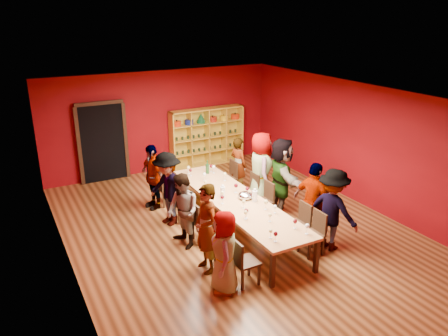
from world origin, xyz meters
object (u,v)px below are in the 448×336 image
Objects in this scene: chair_person_left_1 at (223,242)px; chair_person_right_4 at (230,175)px; chair_person_left_3 at (180,201)px; person_right_2 at (281,177)px; wine_bottle at (207,168)px; tasting_table at (236,201)px; person_left_0 at (224,252)px; person_left_3 at (168,189)px; chair_person_right_1 at (301,221)px; shelving_unit at (206,134)px; chair_person_left_0 at (242,260)px; chair_person_left_4 at (164,186)px; chair_person_left_2 at (200,220)px; chair_person_right_0 at (315,231)px; person_right_1 at (314,202)px; person_right_0 at (332,210)px; person_left_2 at (183,211)px; spittoon_bowl at (245,196)px; person_left_4 at (153,177)px; person_left_1 at (206,229)px; person_right_3 at (261,170)px; person_right_4 at (238,165)px; chair_person_right_3 at (251,189)px; chair_person_right_2 at (265,198)px.

chair_person_left_1 is 3.54m from chair_person_right_4.
person_right_2 is at bearing -19.28° from chair_person_left_3.
tasting_table is at bearing -95.03° from wine_bottle.
person_right_2 is (2.61, 2.05, 0.19)m from person_left_0.
chair_person_right_4 is (2.10, 0.91, -0.36)m from person_left_3.
chair_person_right_1 is at bearing -90.00° from chair_person_right_4.
shelving_unit reaches higher than chair_person_left_0.
chair_person_left_3 is 1.00× the size of chair_person_left_4.
chair_person_right_4 is (2.18, 3.75, -0.26)m from person_left_0.
chair_person_left_2 is at bearing -174.04° from tasting_table.
tasting_table is 0.94m from chair_person_left_2.
person_right_1 reaches higher than chair_person_right_0.
person_right_0 is (-0.07, -5.90, -0.12)m from shelving_unit.
person_left_2 is 0.92× the size of person_right_0.
chair_person_left_4 is (0.00, 3.84, 0.00)m from chair_person_left_0.
chair_person_left_3 is 3.16m from chair_person_right_0.
chair_person_left_3 is 2.78× the size of spittoon_bowl.
person_left_4 is 0.86× the size of person_right_2.
person_right_2 is 1.20m from spittoon_bowl.
person_left_3 is 4.96× the size of wine_bottle.
person_left_0 is 4.34m from chair_person_right_4.
person_left_2 is (-0.03, 1.03, -0.07)m from person_left_1.
wine_bottle reaches higher than chair_person_left_3.
person_right_1 reaches higher than person_left_0.
person_right_3 is (2.38, -1.15, 0.13)m from person_left_4.
person_right_1 is at bearing -55.64° from chair_person_left_4.
person_left_2 is 4.92× the size of spittoon_bowl.
shelving_unit is 2.70× the size of chair_person_right_4.
spittoon_bowl reaches higher than tasting_table.
person_left_3 is (0.07, 2.84, 0.10)m from person_left_0.
chair_person_left_3 is at bearing 100.07° from person_right_4.
person_left_0 is at bearing -95.29° from chair_person_left_4.
spittoon_bowl is (1.10, 1.75, 0.33)m from chair_person_left_0.
chair_person_left_3 is 0.47× the size of person_right_3.
chair_person_left_3 is (0.00, 2.84, 0.00)m from chair_person_left_0.
person_left_3 is at bearing 97.54° from chair_person_left_1.
person_right_0 is 1.80m from person_right_2.
person_left_3 reaches higher than chair_person_left_0.
chair_person_left_1 is 1.00× the size of chair_person_right_4.
chair_person_right_3 is at bearing -90.00° from chair_person_right_4.
person_right_2 is (2.26, 2.05, 0.45)m from chair_person_left_0.
chair_person_left_2 is at bearing 38.36° from person_right_0.
shelving_unit reaches higher than spittoon_bowl.
tasting_table is 2.61× the size of person_right_1.
chair_person_left_2 is 2.58× the size of wine_bottle.
person_right_1 is (2.14, 0.71, 0.37)m from chair_person_left_0.
person_right_3 is at bearing 82.10° from chair_person_right_1.
chair_person_right_3 is at bearing 131.96° from person_left_1.
chair_person_right_2 is 2.78× the size of spittoon_bowl.
person_right_2 is at bearing 8.89° from tasting_table.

